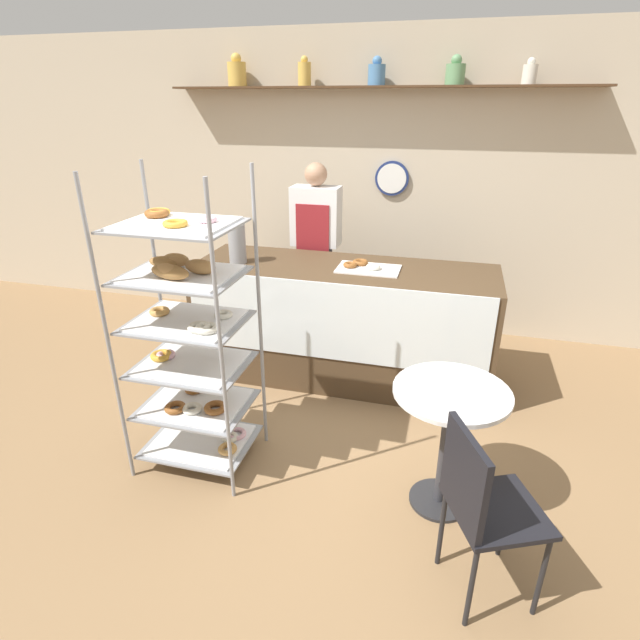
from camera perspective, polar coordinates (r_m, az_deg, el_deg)
name	(u,v)px	position (r m, az deg, el deg)	size (l,w,h in m)	color
ground_plane	(305,455)	(3.35, -1.77, -15.19)	(14.00, 14.00, 0.00)	olive
back_wall	(372,185)	(4.88, 5.98, 15.04)	(10.00, 0.30, 2.70)	beige
display_counter	(343,323)	(4.01, 2.64, -0.29)	(2.33, 0.77, 0.94)	#4C3823
pastry_rack	(189,335)	(2.96, -14.79, -1.68)	(0.69, 0.55, 1.80)	gray
person_worker	(316,250)	(4.46, -0.45, 8.03)	(0.41, 0.23, 1.63)	#282833
cafe_table	(448,421)	(2.78, 14.45, -11.15)	(0.61, 0.61, 0.75)	#262628
cafe_chair	(481,500)	(2.36, 17.89, -18.95)	(0.50, 0.50, 0.89)	black
coffee_carafe	(237,241)	(3.95, -9.48, 8.86)	(0.13, 0.13, 0.35)	gray
donut_tray_counter	(365,267)	(3.80, 5.21, 6.05)	(0.47, 0.30, 0.05)	white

